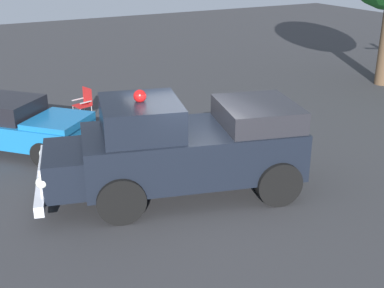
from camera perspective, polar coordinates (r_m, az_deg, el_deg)
ground_plane at (r=11.95m, az=0.37°, el=-5.69°), size 60.00×60.00×0.00m
vintage_fire_truck at (r=11.49m, az=-1.14°, el=-0.28°), size 3.71×6.31×2.59m
classic_hot_rod at (r=15.12m, az=-19.30°, el=2.14°), size 4.43×4.35×1.46m
lawn_chair_by_car at (r=17.32m, az=-12.00°, el=4.79°), size 0.62×0.62×1.02m
traffic_cone at (r=13.93m, az=-7.69°, el=-0.36°), size 0.40×0.40×0.64m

